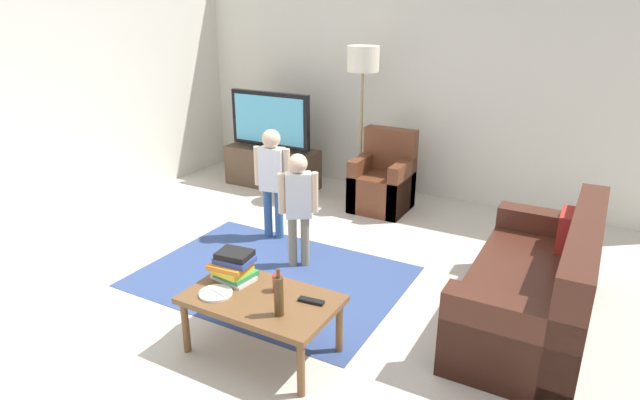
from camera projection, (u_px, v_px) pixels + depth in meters
The scene contains 17 objects.
ground at pixel (284, 299), 4.26m from camera, with size 7.80×7.80×0.00m, color beige.
wall_back at pixel (419, 82), 6.25m from camera, with size 6.00×0.12×2.70m, color silver.
wall_left at pixel (19, 99), 5.16m from camera, with size 0.12×6.00×2.70m, color silver.
area_rug at pixel (272, 276), 4.60m from camera, with size 2.20×1.60×0.01m, color #33477A.
tv_stand at pixel (272, 168), 6.81m from camera, with size 1.20×0.44×0.50m.
tv at pixel (270, 121), 6.58m from camera, with size 1.10×0.28×0.71m.
couch at pixel (541, 291), 3.81m from camera, with size 0.80×1.80×0.86m.
armchair at pixel (384, 183), 6.05m from camera, with size 0.60×0.60×0.90m.
floor_lamp at pixel (363, 67), 5.95m from camera, with size 0.36×0.36×1.78m.
child_near_tv at pixel (272, 174), 5.16m from camera, with size 0.37×0.18×1.10m.
child_center at pixel (298, 200), 4.60m from camera, with size 0.30×0.23×1.04m.
coffee_table at pixel (261, 303), 3.50m from camera, with size 1.00×0.60×0.42m.
book_stack at pixel (233, 266), 3.67m from camera, with size 0.30×0.26×0.21m.
bottle at pixel (279, 296), 3.24m from camera, with size 0.06×0.06×0.32m.
tv_remote at pixel (311, 301), 3.41m from camera, with size 0.17×0.05×0.02m, color black.
soda_can at pixel (277, 283), 3.54m from camera, with size 0.07×0.07×0.12m, color red.
plate at pixel (216, 293), 3.51m from camera, with size 0.22×0.22×0.02m.
Camera 1 is at (2.06, -3.11, 2.23)m, focal length 29.92 mm.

